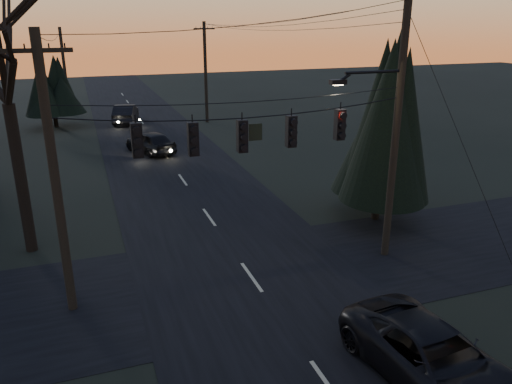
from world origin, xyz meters
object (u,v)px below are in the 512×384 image
object	(u,v)px
sedan_oncoming_a	(150,142)
sedan_oncoming_b	(126,114)
utility_pole_right	(384,254)
suv_near	(433,358)
utility_pole_left	(73,308)
utility_pole_far_r	(207,122)
utility_pole_far_l	(70,114)
evergreen_right	(384,115)

from	to	relation	value
sedan_oncoming_a	sedan_oncoming_b	bearing A→B (deg)	-109.92
utility_pole_right	suv_near	xyz separation A→B (m)	(-3.02, -6.63, 0.73)
utility_pole_left	sedan_oncoming_b	xyz separation A→B (m)	(4.68, 29.94, 0.81)
utility_pole_right	utility_pole_far_r	size ratio (longest dim) A/B	1.18
sedan_oncoming_a	utility_pole_far_l	bearing A→B (deg)	-95.84
utility_pole_left	suv_near	world-z (taller)	utility_pole_left
utility_pole_right	sedan_oncoming_a	bearing A→B (deg)	108.58
utility_pole_far_l	sedan_oncoming_b	bearing A→B (deg)	-52.35
utility_pole_far_r	utility_pole_far_l	xyz separation A→B (m)	(-11.50, 8.00, 0.00)
utility_pole_far_r	suv_near	distance (m)	34.77
utility_pole_right	evergreen_right	size ratio (longest dim) A/B	1.19
utility_pole_right	evergreen_right	world-z (taller)	evergreen_right
utility_pole_left	evergreen_right	xyz separation A→B (m)	(13.14, 3.30, 4.78)
utility_pole_far_l	sedan_oncoming_a	size ratio (longest dim) A/B	1.82
evergreen_right	sedan_oncoming_a	size ratio (longest dim) A/B	1.90
utility_pole_left	sedan_oncoming_b	world-z (taller)	utility_pole_left
sedan_oncoming_a	sedan_oncoming_b	distance (m)	11.21
utility_pole_far_r	utility_pole_far_l	world-z (taller)	utility_pole_far_r
utility_pole_far_r	evergreen_right	size ratio (longest dim) A/B	1.01
utility_pole_far_r	utility_pole_left	bearing A→B (deg)	-112.33
evergreen_right	sedan_oncoming_b	xyz separation A→B (m)	(-8.47, 26.64, -3.98)
evergreen_right	sedan_oncoming_b	world-z (taller)	evergreen_right
evergreen_right	suv_near	xyz separation A→B (m)	(-4.66, -9.92, -4.05)
evergreen_right	suv_near	world-z (taller)	evergreen_right
utility_pole_far_l	suv_near	distance (m)	43.47
utility_pole_right	suv_near	bearing A→B (deg)	-114.46
utility_pole_left	sedan_oncoming_a	xyz separation A→B (m)	(5.20, 18.74, 0.75)
evergreen_right	sedan_oncoming_b	distance (m)	28.24
utility_pole_far_r	sedan_oncoming_b	distance (m)	7.14
utility_pole_far_l	suv_near	xyz separation A→B (m)	(8.48, -42.63, 0.73)
utility_pole_left	utility_pole_far_r	xyz separation A→B (m)	(11.50, 28.00, 0.00)
utility_pole_left	utility_pole_right	bearing A→B (deg)	0.00
evergreen_right	utility_pole_far_l	bearing A→B (deg)	111.90
utility_pole_right	utility_pole_left	xyz separation A→B (m)	(-11.50, 0.00, 0.00)
suv_near	utility_pole_right	bearing A→B (deg)	59.71
utility_pole_far_l	utility_pole_left	bearing A→B (deg)	-90.00
utility_pole_left	sedan_oncoming_b	size ratio (longest dim) A/B	1.74
utility_pole_far_l	suv_near	bearing A→B (deg)	-78.74
utility_pole_right	utility_pole_left	world-z (taller)	utility_pole_right
utility_pole_far_l	sedan_oncoming_b	distance (m)	7.70
utility_pole_far_r	sedan_oncoming_a	bearing A→B (deg)	-124.23
utility_pole_far_r	sedan_oncoming_a	world-z (taller)	utility_pole_far_r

